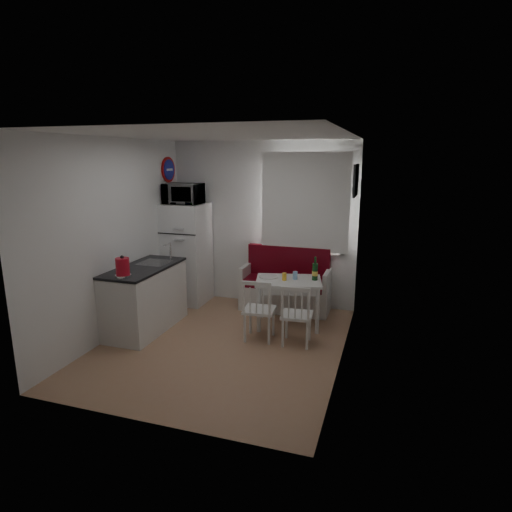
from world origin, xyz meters
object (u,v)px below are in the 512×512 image
Objects in this scene: wine_bottle at (315,268)px; chair_left at (257,304)px; microwave at (183,194)px; bench at (286,289)px; dining_table at (289,285)px; kitchen_counter at (146,298)px; kettle at (123,267)px; chair_right at (296,309)px; fridge at (187,253)px.

chair_left is at bearing -128.44° from wine_bottle.
wine_bottle is at bearing -9.63° from microwave.
chair_left is (-0.06, -1.29, 0.19)m from bench.
microwave reaches higher than dining_table.
chair_left is (1.60, 0.07, 0.06)m from kitchen_counter.
wine_bottle is (2.20, 0.82, 0.39)m from kitchen_counter.
chair_left is 1.68× the size of kettle.
kitchen_counter reaches higher than chair_left.
kitchen_counter is 2.38m from wine_bottle.
fridge is (-2.08, 1.17, 0.31)m from chair_right.
dining_table is 3.83× the size of kettle.
wine_bottle is at bearing 20.54° from kitchen_counter.
dining_table is 0.44m from wine_bottle.
wine_bottle is at bearing 2.87° from dining_table.
microwave reaches higher than kitchen_counter.
bench is 0.92m from wine_bottle.
fridge is 0.97m from microwave.
fridge is 2.80× the size of microwave.
microwave is at bearing -174.35° from bench.
kitchen_counter is 2.94× the size of chair_left.
dining_table is 1.76× the size of microwave.
fridge is (-1.83, 0.52, 0.21)m from dining_table.
microwave reaches higher than wine_bottle.
kettle is 0.80× the size of wine_bottle.
microwave is 1.74× the size of wine_bottle.
microwave is (-1.64, -0.16, 1.46)m from bench.
wine_bottle is (0.10, 0.75, 0.34)m from chair_right.
fridge reaches higher than dining_table.
fridge is (-1.58, 1.18, 0.30)m from chair_left.
wine_bottle reaches higher than dining_table.
bench is at bearing 104.67° from chair_right.
wine_bottle reaches higher than bench.
fridge is at bearing 138.50° from chair_left.
bench is at bearing 3.91° from fridge.
kettle is at bearing -163.56° from chair_left.
kitchen_counter is at bearing -140.69° from bench.
chair_left is at bearing -123.94° from dining_table.
dining_table is (0.19, -0.63, 0.28)m from bench.
dining_table is 2.36× the size of chair_right.
fridge is 6.09× the size of kettle.
microwave reaches higher than bench.
bench is (1.66, 1.36, -0.13)m from kitchen_counter.
kettle is (0.03, -1.78, 0.22)m from fridge.
chair_left is at bearing -35.47° from microwave.
kitchen_counter is at bearing -159.46° from wine_bottle.
bench is 3.06× the size of chair_left.
chair_left is 1.03× the size of chair_right.
dining_table is at bearing 106.58° from chair_right.
kitchen_counter is 0.81× the size of fridge.
bench is at bearing 82.63° from chair_left.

